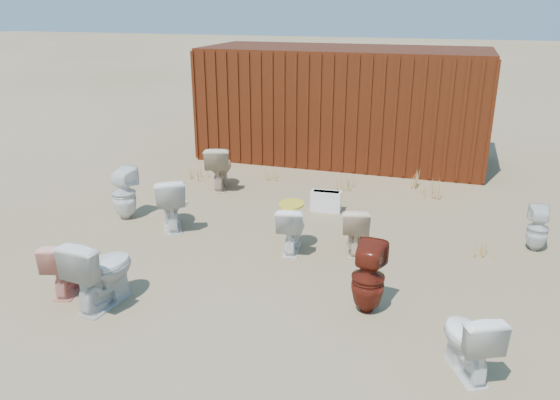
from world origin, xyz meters
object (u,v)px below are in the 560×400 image
(toilet_back_e, at_px, (538,229))
(loose_tank, at_px, (326,201))
(toilet_front_a, at_px, (170,202))
(toilet_front_c, at_px, (102,271))
(toilet_back_yellowlid, at_px, (291,228))
(shipping_container, at_px, (343,104))
(toilet_front_pink, at_px, (67,265))
(toilet_back_a, at_px, (124,194))
(toilet_front_maroon, at_px, (368,278))
(toilet_back_beige_left, at_px, (219,167))
(toilet_back_beige_right, at_px, (355,229))
(toilet_front_e, at_px, (468,340))

(toilet_back_e, relative_size, loose_tank, 1.29)
(toilet_front_a, relative_size, toilet_front_c, 0.96)
(toilet_back_yellowlid, bearing_deg, shipping_container, -95.70)
(shipping_container, relative_size, toilet_front_pink, 8.74)
(toilet_back_yellowlid, height_order, toilet_back_e, toilet_back_yellowlid)
(toilet_front_pink, distance_m, toilet_front_c, 0.61)
(loose_tank, bearing_deg, toilet_back_yellowlid, -97.49)
(toilet_front_pink, bearing_deg, toilet_back_yellowlid, -154.35)
(toilet_back_a, bearing_deg, toilet_front_maroon, 162.77)
(toilet_back_yellowlid, xyz_separation_m, loose_tank, (0.12, 1.64, -0.16))
(toilet_back_yellowlid, bearing_deg, toilet_front_maroon, 125.30)
(shipping_container, relative_size, toilet_back_a, 7.14)
(shipping_container, xyz_separation_m, toilet_back_yellowlid, (0.32, -5.08, -0.86))
(toilet_back_beige_left, relative_size, loose_tank, 1.64)
(toilet_front_c, height_order, toilet_back_a, toilet_front_c)
(toilet_front_maroon, height_order, toilet_back_beige_right, toilet_front_maroon)
(toilet_back_beige_left, bearing_deg, toilet_back_a, 50.49)
(shipping_container, relative_size, toilet_front_a, 7.31)
(toilet_front_e, height_order, toilet_back_e, toilet_front_e)
(toilet_front_c, bearing_deg, toilet_front_maroon, -158.93)
(toilet_back_yellowlid, distance_m, toilet_back_e, 3.44)
(toilet_front_pink, bearing_deg, toilet_front_a, -110.98)
(toilet_front_pink, xyz_separation_m, toilet_front_maroon, (3.51, 0.63, 0.07))
(shipping_container, xyz_separation_m, toilet_front_pink, (-1.92, -7.00, -0.86))
(toilet_front_c, height_order, toilet_back_yellowlid, toilet_front_c)
(toilet_back_a, height_order, loose_tank, toilet_back_a)
(shipping_container, bearing_deg, loose_tank, -82.72)
(toilet_back_beige_left, bearing_deg, toilet_front_maroon, 117.95)
(toilet_front_pink, xyz_separation_m, toilet_front_e, (4.57, -0.18, 0.01))
(toilet_front_a, height_order, toilet_back_a, toilet_back_a)
(toilet_back_beige_right, bearing_deg, toilet_back_a, -14.14)
(toilet_front_pink, height_order, toilet_front_e, toilet_front_e)
(loose_tank, bearing_deg, toilet_front_e, -62.66)
(toilet_front_pink, relative_size, toilet_front_maroon, 0.83)
(toilet_front_a, distance_m, toilet_back_beige_left, 2.00)
(toilet_front_maroon, xyz_separation_m, toilet_back_e, (2.01, 2.33, -0.09))
(loose_tank, bearing_deg, toilet_back_a, -160.30)
(toilet_front_a, relative_size, toilet_back_yellowlid, 1.21)
(toilet_front_e, height_order, toilet_back_a, toilet_back_a)
(toilet_front_pink, distance_m, toilet_back_e, 6.26)
(toilet_front_maroon, height_order, toilet_front_e, toilet_front_maroon)
(toilet_back_a, relative_size, toilet_back_beige_right, 1.23)
(toilet_front_a, bearing_deg, toilet_front_pink, 52.92)
(toilet_back_yellowlid, height_order, loose_tank, toilet_back_yellowlid)
(toilet_front_c, bearing_deg, toilet_front_e, -174.23)
(shipping_container, bearing_deg, toilet_front_pink, -105.32)
(toilet_front_maroon, bearing_deg, toilet_front_a, -19.40)
(toilet_front_pink, bearing_deg, toilet_back_a, -88.75)
(toilet_back_beige_left, xyz_separation_m, toilet_back_e, (5.34, -1.19, -0.09))
(toilet_back_e, bearing_deg, loose_tank, -13.82)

